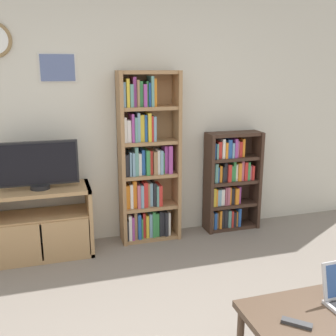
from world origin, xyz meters
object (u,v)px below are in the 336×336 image
at_px(television, 38,165).
at_px(remote_near_laptop, 297,323).
at_px(bookshelf_short, 229,182).
at_px(bookshelf_tall, 146,163).
at_px(tv_stand, 41,223).
at_px(coffee_table, 332,320).

height_order(television, remote_near_laptop, television).
distance_m(bookshelf_short, remote_near_laptop, 2.42).
height_order(bookshelf_tall, remote_near_laptop, bookshelf_tall).
distance_m(tv_stand, bookshelf_tall, 1.20).
height_order(television, bookshelf_short, television).
bearing_deg(remote_near_laptop, television, -106.29).
distance_m(tv_stand, coffee_table, 2.68).
xyz_separation_m(tv_stand, bookshelf_tall, (1.08, 0.12, 0.50)).
xyz_separation_m(bookshelf_tall, remote_near_laptop, (0.27, -2.31, -0.37)).
bearing_deg(coffee_table, bookshelf_tall, 103.08).
bearing_deg(coffee_table, bookshelf_short, 79.16).
distance_m(tv_stand, television, 0.57).
bearing_deg(remote_near_laptop, tv_stand, -105.79).
height_order(bookshelf_tall, bookshelf_short, bookshelf_tall).
xyz_separation_m(television, bookshelf_tall, (1.06, 0.11, -0.08)).
height_order(bookshelf_tall, coffee_table, bookshelf_tall).
distance_m(tv_stand, remote_near_laptop, 2.57).
xyz_separation_m(bookshelf_short, remote_near_laptop, (-0.70, -2.32, -0.08)).
bearing_deg(coffee_table, television, 126.36).
bearing_deg(television, remote_near_laptop, -58.87).
xyz_separation_m(bookshelf_tall, coffee_table, (0.53, -2.27, -0.43)).
xyz_separation_m(bookshelf_tall, bookshelf_short, (0.96, 0.01, -0.29)).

